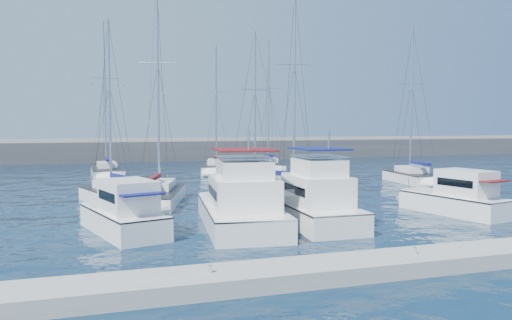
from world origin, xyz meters
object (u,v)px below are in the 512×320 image
object	(u,v)px
motor_yacht_port_outer	(125,215)
motor_yacht_port_inner	(241,207)
sailboat_back_a	(107,172)
sailboat_back_b	(216,168)
sailboat_mid_c	(260,188)
sailboat_back_c	(269,166)
sailboat_mid_e	(413,177)
motor_yacht_stbd_inner	(312,204)
motor_yacht_stbd_outer	(458,199)
sailboat_mid_d	(296,189)
sailboat_mid_a	(115,196)
sailboat_mid_b	(158,196)

from	to	relation	value
motor_yacht_port_outer	motor_yacht_port_inner	bearing A→B (deg)	-18.91
sailboat_back_a	sailboat_back_b	distance (m)	12.21
motor_yacht_port_outer	sailboat_back_a	distance (m)	29.70
sailboat_mid_c	sailboat_back_c	xyz separation A→B (m)	(7.52, 19.33, 0.04)
sailboat_mid_e	sailboat_back_a	xyz separation A→B (m)	(-27.94, 14.79, 0.00)
motor_yacht_port_inner	motor_yacht_port_outer	bearing A→B (deg)	-175.92
motor_yacht_stbd_inner	motor_yacht_stbd_outer	xyz separation A→B (m)	(9.83, 0.06, -0.19)
motor_yacht_stbd_inner	sailboat_back_b	size ratio (longest dim) A/B	0.59
motor_yacht_stbd_outer	sailboat_mid_c	bearing A→B (deg)	114.46
sailboat_back_a	sailboat_back_c	distance (m)	18.88
motor_yacht_port_outer	motor_yacht_port_inner	size ratio (longest dim) A/B	0.70
sailboat_mid_c	sailboat_back_a	bearing A→B (deg)	108.20
motor_yacht_port_inner	sailboat_back_a	bearing A→B (deg)	108.79
motor_yacht_port_inner	motor_yacht_stbd_outer	xyz separation A→B (m)	(13.88, -0.22, -0.19)
sailboat_back_a	sailboat_mid_d	bearing A→B (deg)	-57.18
motor_yacht_port_inner	sailboat_mid_e	size ratio (longest dim) A/B	0.67
motor_yacht_port_inner	sailboat_mid_e	bearing A→B (deg)	41.95
motor_yacht_stbd_inner	sailboat_back_b	xyz separation A→B (m)	(1.78, 30.94, -0.61)
motor_yacht_stbd_outer	sailboat_mid_d	bearing A→B (deg)	109.44
sailboat_mid_a	motor_yacht_stbd_outer	bearing A→B (deg)	-47.51
sailboat_back_b	sailboat_back_c	distance (m)	6.68
motor_yacht_port_outer	sailboat_mid_c	size ratio (longest dim) A/B	0.54
motor_yacht_port_inner	motor_yacht_stbd_inner	bearing A→B (deg)	2.83
sailboat_mid_b	sailboat_mid_d	world-z (taller)	sailboat_mid_d
motor_yacht_stbd_inner	sailboat_back_b	world-z (taller)	sailboat_back_b
sailboat_back_b	motor_yacht_stbd_outer	bearing A→B (deg)	-60.72
motor_yacht_stbd_inner	sailboat_mid_d	distance (m)	11.17
sailboat_mid_d	sailboat_mid_e	size ratio (longest dim) A/B	1.09
motor_yacht_port_outer	sailboat_back_c	bearing A→B (deg)	42.89
motor_yacht_port_inner	sailboat_mid_d	xyz separation A→B (m)	(7.45, 10.34, -0.60)
sailboat_back_a	motor_yacht_stbd_inner	bearing A→B (deg)	-73.30
motor_yacht_port_inner	sailboat_mid_a	distance (m)	12.64
motor_yacht_port_inner	sailboat_mid_a	xyz separation A→B (m)	(-6.20, 11.00, -0.62)
sailboat_mid_b	sailboat_back_a	size ratio (longest dim) A/B	0.94
sailboat_mid_d	sailboat_back_b	world-z (taller)	sailboat_mid_d
sailboat_mid_e	sailboat_back_b	xyz separation A→B (m)	(-15.75, 15.47, -0.02)
sailboat_mid_d	sailboat_back_c	distance (m)	21.48
sailboat_back_b	sailboat_back_c	xyz separation A→B (m)	(6.65, 0.56, 0.03)
motor_yacht_port_inner	sailboat_mid_d	distance (m)	12.75
sailboat_mid_b	sailboat_back_c	xyz separation A→B (m)	(15.80, 21.35, 0.02)
motor_yacht_stbd_outer	sailboat_back_b	bearing A→B (deg)	92.71
sailboat_back_a	sailboat_back_c	xyz separation A→B (m)	(18.84, 1.24, 0.01)
sailboat_mid_c	sailboat_back_b	distance (m)	18.79
motor_yacht_stbd_inner	sailboat_mid_e	xyz separation A→B (m)	(17.53, 15.47, -0.60)
motor_yacht_port_outer	motor_yacht_stbd_inner	size ratio (longest dim) A/B	0.80
sailboat_mid_b	sailboat_mid_e	world-z (taller)	sailboat_mid_b
sailboat_back_b	sailboat_mid_c	bearing A→B (deg)	-77.98
motor_yacht_port_outer	sailboat_back_b	xyz separation A→B (m)	(11.88, 30.37, -0.42)
sailboat_mid_b	sailboat_back_c	distance (m)	26.56
sailboat_mid_a	sailboat_back_a	size ratio (longest dim) A/B	0.78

